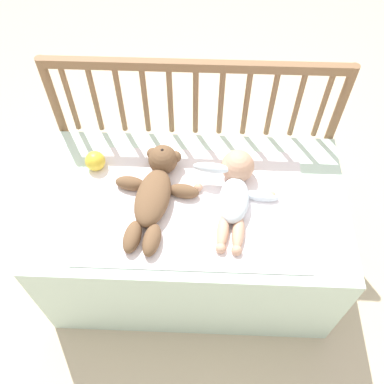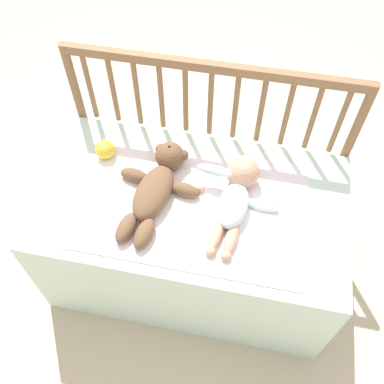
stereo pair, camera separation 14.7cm
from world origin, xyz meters
TOP-DOWN VIEW (x-y plane):
  - ground_plane at (0.00, 0.00)m, footprint 12.00×12.00m
  - crib_mattress at (0.00, 0.00)m, footprint 1.17×0.66m
  - crib_rail at (0.00, 0.36)m, footprint 1.17×0.04m
  - blanket at (0.01, -0.02)m, footprint 0.83×0.54m
  - teddy_bear at (-0.14, 0.01)m, footprint 0.33×0.46m
  - baby at (0.16, 0.02)m, footprint 0.33×0.42m
  - toy_ball at (-0.38, 0.14)m, footprint 0.08×0.08m

SIDE VIEW (x-z plane):
  - ground_plane at x=0.00m, z-range 0.00..0.00m
  - crib_mattress at x=0.00m, z-range 0.00..0.54m
  - blanket at x=0.01m, z-range 0.54..0.54m
  - toy_ball at x=-0.38m, z-range 0.54..0.61m
  - teddy_bear at x=-0.14m, z-range 0.52..0.64m
  - baby at x=0.16m, z-range 0.52..0.65m
  - crib_rail at x=0.00m, z-range 0.18..1.08m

